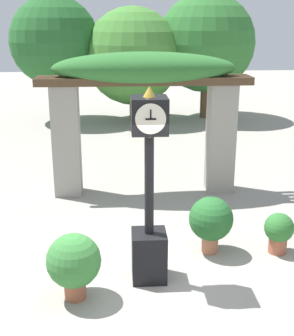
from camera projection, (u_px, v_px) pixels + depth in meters
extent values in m
plane|color=gray|center=(159.00, 281.00, 7.22)|extent=(60.00, 60.00, 0.00)
cube|color=black|center=(149.00, 255.00, 7.19)|extent=(0.52, 0.52, 0.77)
cylinder|color=black|center=(149.00, 186.00, 6.85)|extent=(0.14, 0.14, 1.51)
cylinder|color=gold|center=(149.00, 134.00, 6.61)|extent=(0.22, 0.22, 0.04)
cube|color=black|center=(149.00, 115.00, 6.52)|extent=(0.51, 0.51, 0.51)
cylinder|color=beige|center=(151.00, 119.00, 6.27)|extent=(0.42, 0.02, 0.42)
cylinder|color=beige|center=(148.00, 111.00, 6.78)|extent=(0.42, 0.02, 0.42)
cube|color=black|center=(151.00, 119.00, 6.26)|extent=(0.15, 0.01, 0.02)
cube|color=black|center=(151.00, 115.00, 6.24)|extent=(0.02, 0.01, 0.13)
cone|color=gold|center=(149.00, 91.00, 6.42)|extent=(0.18, 0.18, 0.15)
cube|color=gray|center=(67.00, 141.00, 10.48)|extent=(0.59, 0.59, 2.49)
cube|color=gray|center=(221.00, 138.00, 10.69)|extent=(0.59, 0.59, 2.49)
cube|color=#4C3823|center=(145.00, 82.00, 9.90)|extent=(4.69, 0.10, 0.17)
cube|color=#4C3823|center=(145.00, 81.00, 10.09)|extent=(4.69, 0.10, 0.17)
cube|color=#4C3823|center=(144.00, 80.00, 10.27)|extent=(4.69, 0.10, 0.17)
cube|color=#4C3823|center=(143.00, 79.00, 10.46)|extent=(4.69, 0.10, 0.17)
ellipsoid|color=#2D6B2D|center=(144.00, 68.00, 10.10)|extent=(4.00, 1.19, 0.70)
cylinder|color=#9E563D|center=(277.00, 245.00, 8.07)|extent=(0.31, 0.31, 0.28)
sphere|color=#2D6B2D|center=(279.00, 228.00, 7.96)|extent=(0.51, 0.51, 0.51)
cylinder|color=#B26B4C|center=(210.00, 243.00, 8.07)|extent=(0.28, 0.28, 0.34)
sphere|color=#235B28|center=(211.00, 219.00, 7.93)|extent=(0.76, 0.76, 0.76)
cylinder|color=#9E563D|center=(75.00, 288.00, 6.75)|extent=(0.31, 0.31, 0.31)
sphere|color=#387A38|center=(74.00, 261.00, 6.61)|extent=(0.78, 0.78, 0.78)
cylinder|color=brown|center=(58.00, 97.00, 18.27)|extent=(0.28, 0.28, 1.86)
sphere|color=#235B28|center=(55.00, 41.00, 17.62)|extent=(3.37, 3.37, 3.37)
cylinder|color=brown|center=(133.00, 105.00, 18.38)|extent=(0.28, 0.28, 1.20)
sphere|color=#427F33|center=(133.00, 56.00, 17.80)|extent=(3.67, 3.67, 3.67)
cylinder|color=brown|center=(204.00, 97.00, 18.92)|extent=(0.28, 0.28, 1.62)
sphere|color=#2D6B2D|center=(206.00, 43.00, 18.26)|extent=(3.81, 3.81, 3.81)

